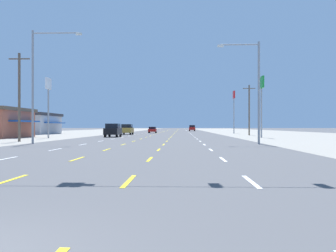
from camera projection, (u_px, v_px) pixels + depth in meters
ground_plane at (163, 135)px, 70.30m from camera, size 572.00×572.00×0.00m
lot_apron_left at (27, 135)px, 71.13m from camera, size 28.00×440.00×0.01m
lot_apron_right at (302, 135)px, 69.48m from camera, size 28.00×440.00×0.01m
lane_markings at (169, 132)px, 108.78m from camera, size 10.64×227.60×0.01m
signal_span_wire at (93, 18)px, 14.53m from camera, size 27.40×0.53×9.35m
suv_far_left_nearest at (113, 130)px, 57.77m from camera, size 1.98×4.90×1.98m
suv_far_left_near at (127, 129)px, 74.11m from camera, size 1.98×4.90×1.98m
sedan_inner_left_mid at (153, 130)px, 92.35m from camera, size 1.80×4.50×1.46m
suv_far_right_midfar at (192, 128)px, 128.96m from camera, size 1.98×4.90×1.98m
storefront_left_row_2 at (33, 123)px, 80.22m from camera, size 9.72×13.84×4.27m
pole_sign_left_row_1 at (48, 93)px, 52.61m from camera, size 0.24×1.90×8.07m
pole_sign_right_row_1 at (261, 90)px, 54.71m from camera, size 0.24×2.73×8.51m
pole_sign_right_row_2 at (234, 101)px, 85.97m from camera, size 0.24×2.11×9.33m
streetlight_left_row_0 at (38, 78)px, 35.38m from camera, size 4.56×0.26×10.26m
streetlight_right_row_0 at (255, 85)px, 34.73m from camera, size 3.75×0.26×9.09m
utility_pole_left_row_0 at (19, 95)px, 40.49m from camera, size 2.20×0.26×9.16m
utility_pole_right_row_1 at (249, 109)px, 69.14m from camera, size 2.20×0.26×8.87m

